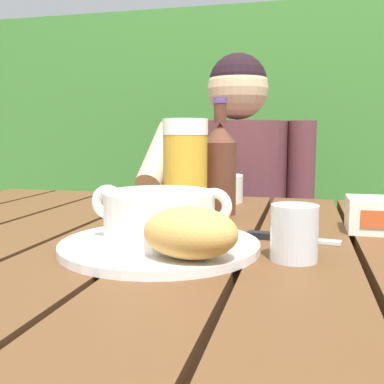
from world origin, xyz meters
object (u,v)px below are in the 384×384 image
at_px(beer_glass, 185,170).
at_px(butter_tub, 383,215).
at_px(person_eating, 233,210).
at_px(serving_plate, 160,245).
at_px(table_knife, 283,238).
at_px(chair_near_diner, 242,260).
at_px(soup_bowl, 160,215).
at_px(water_glass_small, 294,233).
at_px(beer_bottle, 220,167).
at_px(bread_roll, 190,233).
at_px(diner_bowl, 214,188).

relative_size(beer_glass, butter_tub, 1.67).
bearing_deg(beer_glass, person_eating, 89.44).
bearing_deg(person_eating, serving_plate, -88.91).
distance_m(butter_tub, table_knife, 0.19).
xyz_separation_m(chair_near_diner, serving_plate, (0.01, -1.00, 0.30)).
distance_m(soup_bowl, beer_glass, 0.23).
xyz_separation_m(water_glass_small, butter_tub, (0.14, 0.21, -0.01)).
bearing_deg(serving_plate, person_eating, 91.09).
height_order(person_eating, beer_bottle, person_eating).
bearing_deg(chair_near_diner, butter_tub, -67.13).
relative_size(bread_roll, water_glass_small, 1.79).
bearing_deg(beer_bottle, serving_plate, -96.02).
xyz_separation_m(chair_near_diner, beer_bottle, (0.04, -0.70, 0.39)).
height_order(beer_bottle, water_glass_small, beer_bottle).
relative_size(beer_glass, table_knife, 1.33).
height_order(bread_roll, diner_bowl, bread_roll).
bearing_deg(chair_near_diner, beer_bottle, -86.46).
xyz_separation_m(serving_plate, bread_roll, (0.06, -0.07, 0.04)).
height_order(chair_near_diner, person_eating, person_eating).
height_order(serving_plate, soup_bowl, soup_bowl).
bearing_deg(bread_roll, soup_bowl, 130.60).
bearing_deg(diner_bowl, serving_plate, -88.48).
relative_size(person_eating, bread_roll, 9.07).
relative_size(serving_plate, diner_bowl, 2.04).
relative_size(person_eating, butter_tub, 10.41).
relative_size(chair_near_diner, soup_bowl, 4.71).
xyz_separation_m(beer_bottle, diner_bowl, (-0.04, 0.16, -0.06)).
height_order(serving_plate, bread_roll, bread_roll).
bearing_deg(table_knife, chair_near_diner, 101.28).
xyz_separation_m(soup_bowl, water_glass_small, (0.19, -0.01, -0.01)).
bearing_deg(table_knife, butter_tub, 31.96).
height_order(person_eating, butter_tub, person_eating).
height_order(chair_near_diner, water_glass_small, chair_near_diner).
bearing_deg(chair_near_diner, beer_glass, -90.64).
distance_m(person_eating, diner_bowl, 0.35).
bearing_deg(water_glass_small, serving_plate, 176.94).
bearing_deg(beer_glass, table_knife, -33.39).
bearing_deg(beer_bottle, chair_near_diner, 93.54).
relative_size(chair_near_diner, serving_plate, 3.43).
xyz_separation_m(person_eating, water_glass_small, (0.20, -0.80, 0.11)).
bearing_deg(butter_tub, person_eating, 119.67).
height_order(beer_glass, butter_tub, beer_glass).
bearing_deg(water_glass_small, chair_near_diner, 101.11).
bearing_deg(bread_roll, table_knife, 58.88).
bearing_deg(person_eating, table_knife, -75.33).
bearing_deg(diner_bowl, beer_glass, -92.09).
bearing_deg(beer_bottle, table_knife, -55.60).
distance_m(serving_plate, water_glass_small, 0.19).
xyz_separation_m(chair_near_diner, table_knife, (0.18, -0.90, 0.30)).
height_order(bread_roll, beer_glass, beer_glass).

